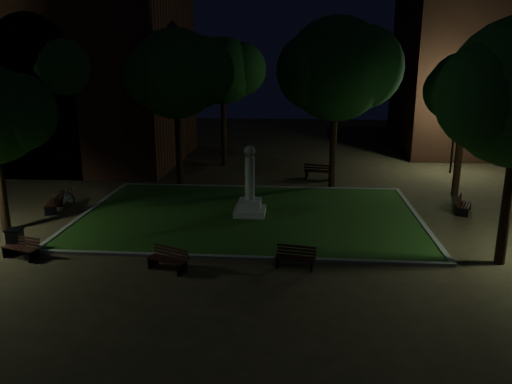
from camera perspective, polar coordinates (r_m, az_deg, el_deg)
ground at (r=21.05m, az=-1.21°, el=-4.42°), size 80.00×80.00×0.00m
lawn at (r=22.93m, az=-0.70°, el=-2.67°), size 15.00×10.00×0.08m
lawn_kerb at (r=22.92m, az=-0.70°, el=-2.62°), size 15.40×10.40×0.12m
monument at (r=22.66m, az=-0.71°, el=-0.46°), size 1.40×1.40×3.20m
building_main at (r=38.01m, az=-24.24°, el=14.34°), size 20.00×12.00×15.00m
building_far at (r=42.82m, az=27.19°, el=12.10°), size 16.00×10.00×12.00m
tree_north_wl at (r=28.06m, az=-8.91°, el=13.18°), size 5.97×4.87×8.63m
tree_north_er at (r=27.49m, az=9.42°, el=13.69°), size 6.75×5.51×9.21m
tree_ne at (r=27.55m, az=23.03°, el=10.78°), size 4.59×3.75×7.41m
tree_nw at (r=32.66m, az=-19.17°, el=13.38°), size 6.81×5.56×9.30m
tree_far_north at (r=33.03m, az=-3.65°, el=13.63°), size 5.26×4.29×8.37m
lamppost_nw at (r=33.86m, az=-19.67°, el=7.52°), size 1.18×0.28×4.40m
lamppost_ne at (r=33.33m, az=21.80°, el=7.41°), size 1.18×0.28×4.59m
bench_near_left at (r=17.42m, az=-10.01°, el=-7.64°), size 1.51×1.05×0.79m
bench_near_right at (r=17.42m, az=4.55°, el=-7.50°), size 1.43×0.71×0.75m
bench_west_near at (r=20.04m, az=-25.22°, el=-5.84°), size 1.50×0.90×0.78m
bench_left_side at (r=25.40m, az=-22.00°, el=-1.16°), size 0.91×1.65×0.86m
bench_right_side at (r=25.23m, az=22.59°, el=-1.40°), size 1.04×1.53×0.80m
bench_far_side at (r=29.89m, az=7.28°, el=2.26°), size 1.86×0.96×0.97m
trash_bin at (r=20.66m, az=-25.81°, el=-5.01°), size 0.55×0.55×0.92m
bicycle at (r=26.81m, az=-20.91°, el=-0.27°), size 1.52×1.25×0.78m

